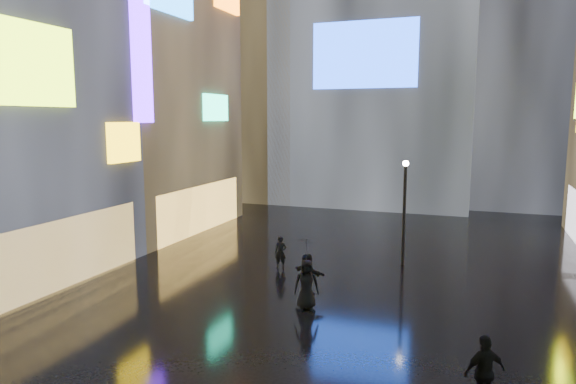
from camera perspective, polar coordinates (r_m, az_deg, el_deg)
The scene contains 9 objects.
ground at distance 24.18m, azimuth 6.64°, elevation -9.24°, with size 140.00×140.00×0.00m, color black.
building_left_far at distance 35.74m, azimuth -17.05°, elevation 13.88°, with size 10.28×12.00×22.00m.
tower_flank_left at distance 48.81m, azimuth -3.40°, elevation 14.97°, with size 10.00×10.00×26.00m, color black.
lamp_far at distance 25.83m, azimuth 12.80°, elevation -1.54°, with size 0.30×0.30×5.20m.
pedestrian_3 at distance 14.41m, azimuth 21.01°, elevation -18.15°, with size 1.11×0.46×1.90m, color black.
pedestrian_4 at distance 19.81m, azimuth 2.07°, elevation -10.23°, with size 0.94×0.61×1.92m, color black.
pedestrian_5 at distance 21.48m, azimuth 2.15°, elevation -9.06°, with size 1.58×0.50×1.70m, color black.
pedestrian_6 at distance 25.00m, azimuth -0.83°, elevation -6.72°, with size 0.57×0.38×1.57m, color black.
umbrella_2 at distance 19.42m, azimuth 2.09°, elevation -6.37°, with size 0.91×0.93×0.84m, color black.
Camera 1 is at (5.31, -2.46, 7.21)m, focal length 32.00 mm.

